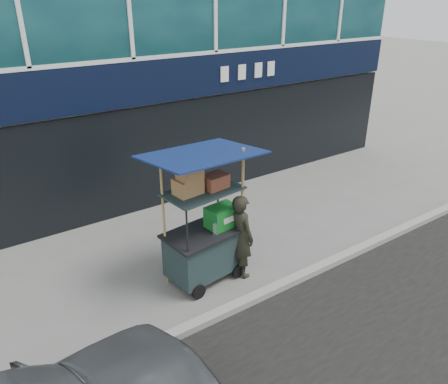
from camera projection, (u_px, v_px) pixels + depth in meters
ground at (246, 295)px, 7.35m from camera, size 80.00×80.00×0.00m
curb at (253, 299)px, 7.18m from camera, size 80.00×0.18×0.12m
vendor_cart at (205, 236)px, 7.46m from camera, size 1.94×1.47×2.44m
vendor_man at (241, 236)px, 7.60m from camera, size 0.42×0.60×1.56m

